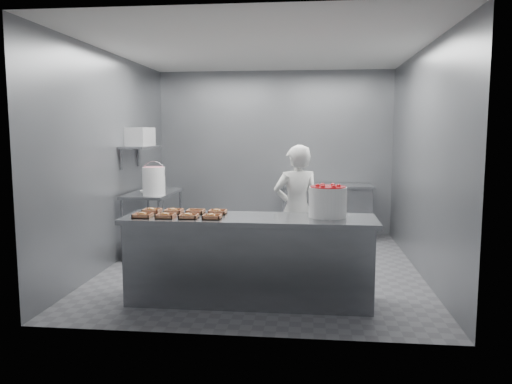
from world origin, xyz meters
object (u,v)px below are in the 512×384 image
service_counter (249,259)px  tray_2 (189,216)px  glaze_bucket (154,181)px  tray_3 (212,216)px  tray_0 (143,215)px  back_counter (327,211)px  tray_7 (217,212)px  tray_4 (152,211)px  strawberry_tub (328,201)px  appliance (140,137)px  worker (296,209)px  tray_6 (196,212)px  tray_5 (173,211)px  prep_table (153,213)px  tray_1 (166,216)px

service_counter → tray_2: size_ratio=13.88×
tray_2 → glaze_bucket: (-0.91, 1.73, 0.18)m
tray_3 → tray_0: bearing=180.0°
back_counter → tray_7: tray_7 is taller
tray_0 → tray_4: same height
back_counter → strawberry_tub: 3.24m
tray_3 → tray_4: size_ratio=1.00×
appliance → back_counter: bearing=37.3°
worker → glaze_bucket: size_ratio=3.40×
tray_6 → glaze_bucket: (-0.91, 1.43, 0.19)m
tray_5 → tray_7: size_ratio=1.00×
prep_table → tray_1: bearing=-68.9°
prep_table → appliance: bearing=-178.4°
tray_2 → worker: size_ratio=0.12×
prep_table → glaze_bucket: glaze_bucket is taller
service_counter → strawberry_tub: (0.80, 0.07, 0.62)m
tray_7 → prep_table: bearing=125.6°
service_counter → tray_6: (-0.60, 0.15, 0.47)m
tray_0 → tray_5: (0.24, 0.30, 0.00)m
back_counter → service_counter: bearing=-105.5°
tray_0 → tray_3: 0.72m
tray_7 → appliance: 2.44m
worker → glaze_bucket: (-1.97, 0.43, 0.30)m
tray_5 → worker: bearing=37.6°
tray_3 → tray_7: size_ratio=1.00×
tray_0 → tray_1: bearing=0.0°
worker → strawberry_tub: (0.35, -1.07, 0.26)m
tray_4 → worker: (1.54, 1.00, -0.12)m
tray_5 → tray_6: tray_5 is taller
tray_7 → worker: size_ratio=0.12×
service_counter → tray_7: (-0.36, 0.15, 0.47)m
strawberry_tub → service_counter: bearing=-174.7°
tray_1 → worker: bearing=45.0°
tray_5 → tray_6: 0.24m
tray_1 → worker: worker is taller
tray_4 → tray_6: tray_4 is taller
tray_0 → tray_5: size_ratio=1.00×
prep_table → tray_0: 2.20m
tray_0 → worker: (1.54, 1.30, -0.12)m
prep_table → glaze_bucket: (0.14, -0.37, 0.51)m
tray_0 → tray_6: size_ratio=1.00×
tray_6 → worker: 1.46m
prep_table → tray_4: tray_4 is taller
tray_6 → tray_7: size_ratio=1.00×
appliance → worker: bearing=-7.6°
back_counter → tray_1: size_ratio=8.01×
tray_3 → tray_5: same height
tray_1 → glaze_bucket: size_ratio=0.40×
tray_6 → service_counter: bearing=-14.0°
tray_2 → tray_5: size_ratio=1.00×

